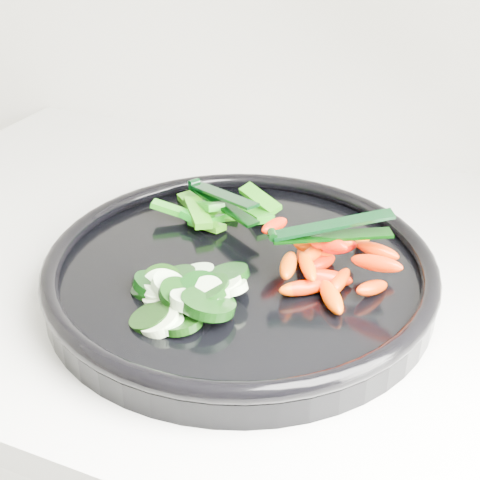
% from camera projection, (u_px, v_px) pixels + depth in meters
% --- Properties ---
extents(veggie_tray, '(0.43, 0.43, 0.04)m').
position_uv_depth(veggie_tray, '(240.00, 271.00, 0.64)').
color(veggie_tray, black).
rests_on(veggie_tray, counter).
extents(cucumber_pile, '(0.12, 0.12, 0.04)m').
position_uv_depth(cucumber_pile, '(184.00, 293.00, 0.59)').
color(cucumber_pile, black).
rests_on(cucumber_pile, veggie_tray).
extents(carrot_pile, '(0.14, 0.16, 0.05)m').
position_uv_depth(carrot_pile, '(326.00, 262.00, 0.62)').
color(carrot_pile, '#F55000').
rests_on(carrot_pile, veggie_tray).
extents(pepper_pile, '(0.13, 0.11, 0.04)m').
position_uv_depth(pepper_pile, '(214.00, 211.00, 0.72)').
color(pepper_pile, '#0C6D0A').
rests_on(pepper_pile, veggie_tray).
extents(tong_carrot, '(0.11, 0.07, 0.02)m').
position_uv_depth(tong_carrot, '(329.00, 231.00, 0.60)').
color(tong_carrot, black).
rests_on(tong_carrot, carrot_pile).
extents(tong_pepper, '(0.11, 0.07, 0.02)m').
position_uv_depth(tong_pepper, '(220.00, 198.00, 0.71)').
color(tong_pepper, black).
rests_on(tong_pepper, pepper_pile).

